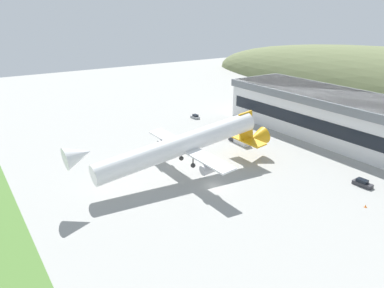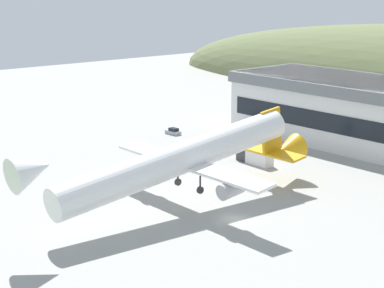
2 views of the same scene
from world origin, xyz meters
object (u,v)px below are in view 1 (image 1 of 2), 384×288
object	(u,v)px
service_car_1	(362,183)
service_car_2	(195,117)
cargo_airplane	(183,145)
fuel_truck	(239,138)
traffic_cone_0	(366,206)

from	to	relation	value
service_car_1	service_car_2	bearing A→B (deg)	-178.86
cargo_airplane	fuel_truck	world-z (taller)	cargo_airplane
service_car_2	service_car_1	bearing A→B (deg)	1.14
service_car_2	traffic_cone_0	distance (m)	73.29
traffic_cone_0	service_car_2	bearing A→B (deg)	174.60
service_car_2	fuel_truck	distance (m)	29.27
cargo_airplane	service_car_2	bearing A→B (deg)	142.93
cargo_airplane	service_car_1	distance (m)	42.00
cargo_airplane	service_car_2	size ratio (longest dim) A/B	14.01
cargo_airplane	traffic_cone_0	bearing A→B (deg)	34.58
cargo_airplane	service_car_2	world-z (taller)	cargo_airplane
cargo_airplane	traffic_cone_0	xyz separation A→B (m)	(33.38, 23.01, -7.50)
service_car_2	traffic_cone_0	xyz separation A→B (m)	(72.97, -6.90, -0.34)
traffic_cone_0	cargo_airplane	bearing A→B (deg)	-145.42
fuel_truck	traffic_cone_0	bearing A→B (deg)	-4.53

